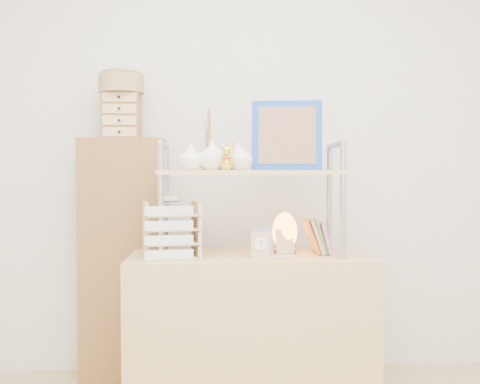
# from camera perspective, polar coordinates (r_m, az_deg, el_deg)

# --- Properties ---
(room_shell) EXTENTS (3.42, 3.41, 2.61)m
(room_shell) POSITION_cam_1_polar(r_m,az_deg,el_deg) (1.93, 2.83, 18.18)
(room_shell) COLOR silver
(room_shell) RESTS_ON ground
(desk) EXTENTS (1.20, 0.50, 0.75)m
(desk) POSITION_cam_1_polar(r_m,az_deg,el_deg) (2.77, 1.11, -14.41)
(desk) COLOR tan
(desk) RESTS_ON ground
(cabinet) EXTENTS (0.47, 0.29, 1.35)m
(cabinet) POSITION_cam_1_polar(r_m,az_deg,el_deg) (3.10, -12.32, -6.99)
(cabinet) COLOR brown
(cabinet) RESTS_ON ground
(hutch) EXTENTS (0.90, 0.34, 0.78)m
(hutch) POSITION_cam_1_polar(r_m,az_deg,el_deg) (2.67, 0.59, 2.66)
(hutch) COLOR #979CA5
(hutch) RESTS_ON desk
(letter_tray) EXTENTS (0.29, 0.28, 0.30)m
(letter_tray) POSITION_cam_1_polar(r_m,az_deg,el_deg) (2.61, -7.40, -4.33)
(letter_tray) COLOR tan
(letter_tray) RESTS_ON desk
(salt_lamp) EXTENTS (0.14, 0.13, 0.21)m
(salt_lamp) POSITION_cam_1_polar(r_m,az_deg,el_deg) (2.72, 4.78, -4.34)
(salt_lamp) COLOR brown
(salt_lamp) RESTS_ON desk
(desk_clock) EXTENTS (0.10, 0.05, 0.13)m
(desk_clock) POSITION_cam_1_polar(r_m,az_deg,el_deg) (2.59, 2.22, -5.61)
(desk_clock) COLOR tan
(desk_clock) RESTS_ON desk
(postcard_stand) EXTENTS (0.21, 0.11, 0.14)m
(postcard_stand) POSITION_cam_1_polar(r_m,az_deg,el_deg) (2.64, 3.64, -5.97)
(postcard_stand) COLOR white
(postcard_stand) RESTS_ON desk
(drawer_chest) EXTENTS (0.20, 0.16, 0.25)m
(drawer_chest) POSITION_cam_1_polar(r_m,az_deg,el_deg) (3.06, -12.50, 7.92)
(drawer_chest) COLOR brown
(drawer_chest) RESTS_ON cabinet
(woven_basket) EXTENTS (0.25, 0.25, 0.10)m
(woven_basket) POSITION_cam_1_polar(r_m,az_deg,el_deg) (3.08, -12.52, 11.16)
(woven_basket) COLOR olive
(woven_basket) RESTS_ON drawer_chest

